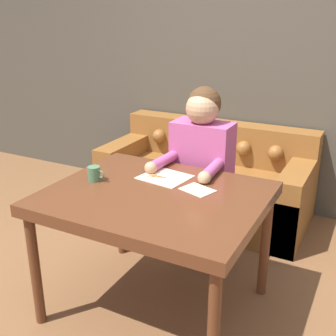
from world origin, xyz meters
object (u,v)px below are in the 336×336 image
dining_table (155,205)px  scissors (159,177)px  couch (206,182)px  person (201,174)px  mug (94,174)px

dining_table → scissors: scissors is taller
couch → dining_table: bearing=-80.0°
person → couch: bearing=108.9°
dining_table → person: person is taller
scissors → mug: (-0.32, -0.23, 0.04)m
dining_table → person: bearing=89.4°
scissors → mug: bearing=-144.5°
dining_table → couch: bearing=100.0°
scissors → mug: size_ratio=1.96×
couch → scissors: (0.15, -1.16, 0.48)m
couch → person: size_ratio=1.41×
dining_table → mug: size_ratio=10.70×
couch → person: person is taller
scissors → mug: mug is taller
person → mug: size_ratio=11.32×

